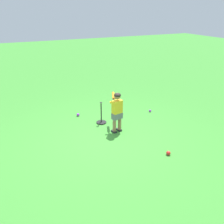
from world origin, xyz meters
TOP-DOWN VIEW (x-y plane):
  - ground_plane at (0.00, 0.00)m, footprint 40.00×40.00m
  - child_batter at (0.43, 0.26)m, footprint 0.37×0.74m
  - play_ball_midfield at (1.96, 0.97)m, footprint 0.07×0.07m
  - play_ball_near_batter at (-0.18, 1.64)m, footprint 0.09×0.09m
  - play_ball_by_bucket at (0.95, -1.25)m, footprint 0.10×0.10m
  - batting_tee at (0.27, 0.90)m, footprint 0.28×0.28m

SIDE VIEW (x-z plane):
  - ground_plane at x=0.00m, z-range 0.00..0.00m
  - play_ball_midfield at x=1.96m, z-range 0.00..0.07m
  - play_ball_near_batter at x=-0.18m, z-range 0.00..0.09m
  - play_ball_by_bucket at x=0.95m, z-range 0.00..0.10m
  - batting_tee at x=0.27m, z-range -0.21..0.41m
  - child_batter at x=0.43m, z-range 0.11..1.19m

